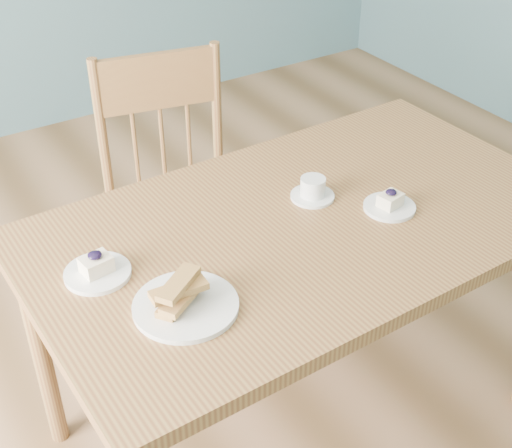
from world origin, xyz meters
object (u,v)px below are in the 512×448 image
at_px(cheesecake_plate_near, 390,204).
at_px(coffee_cup, 313,189).
at_px(dining_table, 304,243).
at_px(biscotti_plate, 185,300).
at_px(cheesecake_plate_far, 97,269).
at_px(dining_chair, 176,198).

xyz_separation_m(cheesecake_plate_near, coffee_cup, (-0.15, 0.16, 0.01)).
bearing_deg(dining_table, biscotti_plate, -162.99).
bearing_deg(coffee_cup, dining_table, -157.23).
distance_m(cheesecake_plate_far, coffee_cup, 0.66).
bearing_deg(dining_table, cheesecake_plate_near, -21.19).
bearing_deg(cheesecake_plate_near, coffee_cup, 131.97).
relative_size(dining_table, biscotti_plate, 6.20).
height_order(dining_table, coffee_cup, coffee_cup).
bearing_deg(cheesecake_plate_near, dining_chair, 110.60).
height_order(cheesecake_plate_far, biscotti_plate, biscotti_plate).
height_order(cheesecake_plate_far, coffee_cup, cheesecake_plate_far).
relative_size(dining_chair, coffee_cup, 8.14).
xyz_separation_m(dining_chair, biscotti_plate, (-0.38, -0.84, 0.31)).
height_order(cheesecake_plate_near, biscotti_plate, biscotti_plate).
relative_size(dining_table, cheesecake_plate_near, 10.51).
bearing_deg(biscotti_plate, cheesecake_plate_near, 5.58).
bearing_deg(coffee_cup, dining_chair, 81.78).
distance_m(dining_chair, cheesecake_plate_near, 0.88).
relative_size(dining_chair, cheesecake_plate_near, 7.03).
height_order(cheesecake_plate_near, coffee_cup, coffee_cup).
xyz_separation_m(dining_table, cheesecake_plate_far, (-0.57, 0.07, 0.10)).
relative_size(dining_table, coffee_cup, 12.16).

